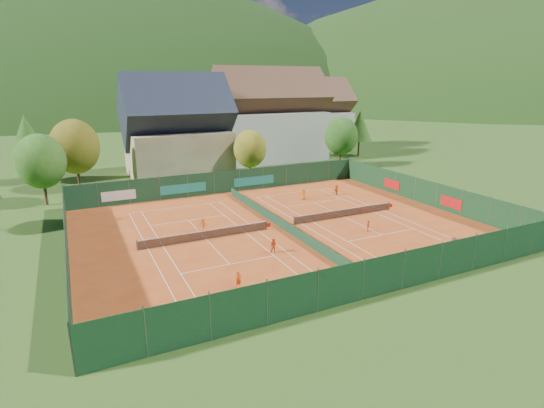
{
  "coord_description": "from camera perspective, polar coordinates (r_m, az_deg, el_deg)",
  "views": [
    {
      "loc": [
        -18.97,
        -37.03,
        14.67
      ],
      "look_at": [
        0.0,
        2.0,
        2.0
      ],
      "focal_mm": 28.0,
      "sensor_mm": 36.0,
      "label": 1
    }
  ],
  "objects": [
    {
      "name": "hotel_block_a",
      "position": [
        81.3,
        -0.34,
        11.13
      ],
      "size": [
        21.6,
        11.0,
        17.25
      ],
      "color": "silver",
      "rests_on": "ground"
    },
    {
      "name": "tree_west_front",
      "position": [
        57.86,
        -28.67,
        5.06
      ],
      "size": [
        5.72,
        5.72,
        8.69
      ],
      "color": "#4E311B",
      "rests_on": "ground"
    },
    {
      "name": "ball_hopper",
      "position": [
        42.72,
        23.31,
        -4.41
      ],
      "size": [
        0.34,
        0.34,
        0.8
      ],
      "color": "slate",
      "rests_on": "ground"
    },
    {
      "name": "tree_east_mid",
      "position": [
        87.44,
        11.71,
        10.29
      ],
      "size": [
        5.04,
        5.04,
        9.0
      ],
      "color": "#462B19",
      "rests_on": "ground"
    },
    {
      "name": "loose_ball_1",
      "position": [
        41.17,
        16.65,
        -5.27
      ],
      "size": [
        0.07,
        0.07,
        0.07
      ],
      "primitive_type": "sphere",
      "color": "#CCD833",
      "rests_on": "ground"
    },
    {
      "name": "fence_south",
      "position": [
        31.23,
        14.79,
        -9.24
      ],
      "size": [
        40.0,
        0.04,
        3.0
      ],
      "color": "#14381E",
      "rests_on": "ground"
    },
    {
      "name": "tennis_net_left",
      "position": [
        41.18,
        -8.66,
        -4.04
      ],
      "size": [
        13.3,
        0.1,
        1.02
      ],
      "color": "#59595B",
      "rests_on": "ground"
    },
    {
      "name": "mountain_backdrop",
      "position": [
        279.97,
        -15.7,
        4.48
      ],
      "size": [
        820.0,
        530.0,
        242.0
      ],
      "color": "black",
      "rests_on": "ground"
    },
    {
      "name": "player_right_far_b",
      "position": [
        56.86,
        8.65,
        1.86
      ],
      "size": [
        1.32,
        1.03,
        1.39
      ],
      "primitive_type": "imported",
      "rotation": [
        0.0,
        0.0,
        3.7
      ],
      "color": "#D75913",
      "rests_on": "ground"
    },
    {
      "name": "tree_center",
      "position": [
        64.86,
        -2.98,
        7.43
      ],
      "size": [
        5.01,
        5.01,
        7.6
      ],
      "color": "#492F1A",
      "rests_on": "ground"
    },
    {
      "name": "tree_east_back",
      "position": [
        89.55,
        4.42,
        11.15
      ],
      "size": [
        7.15,
        7.15,
        10.86
      ],
      "color": "#4D2E1B",
      "rests_on": "ground"
    },
    {
      "name": "ground",
      "position": [
        44.12,
        1.14,
        -3.17
      ],
      "size": [
        600.0,
        600.0,
        0.0
      ],
      "primitive_type": "plane",
      "color": "#2C4E18",
      "rests_on": "ground"
    },
    {
      "name": "court_divider",
      "position": [
        43.95,
        1.14,
        -2.53
      ],
      "size": [
        0.03,
        28.8,
        1.0
      ],
      "color": "#143721",
      "rests_on": "ground"
    },
    {
      "name": "player_left_near",
      "position": [
        31.63,
        -4.54,
        -10.09
      ],
      "size": [
        0.52,
        0.39,
        1.3
      ],
      "primitive_type": "imported",
      "rotation": [
        0.0,
        0.0,
        0.18
      ],
      "color": "#D64413",
      "rests_on": "ground"
    },
    {
      "name": "court_markings_left",
      "position": [
        41.31,
        -8.83,
        -4.71
      ],
      "size": [
        11.03,
        23.83,
        0.0
      ],
      "color": "white",
      "rests_on": "ground"
    },
    {
      "name": "tennis_net_right",
      "position": [
        48.04,
        9.84,
        -1.12
      ],
      "size": [
        13.3,
        0.1,
        1.02
      ],
      "color": "#59595B",
      "rests_on": "ground"
    },
    {
      "name": "player_left_mid",
      "position": [
        37.42,
        0.24,
        -5.66
      ],
      "size": [
        0.85,
        0.81,
        1.38
      ],
      "primitive_type": "imported",
      "rotation": [
        0.0,
        0.0,
        -0.6
      ],
      "color": "#D34612",
      "rests_on": "ground"
    },
    {
      "name": "player_right_near",
      "position": [
        43.68,
        12.79,
        -2.92
      ],
      "size": [
        0.67,
        0.75,
        1.22
      ],
      "primitive_type": "imported",
      "rotation": [
        0.0,
        0.0,
        0.92
      ],
      "color": "#EC4C14",
      "rests_on": "ground"
    },
    {
      "name": "fence_north",
      "position": [
        57.69,
        -6.5,
        2.94
      ],
      "size": [
        40.0,
        0.1,
        3.0
      ],
      "color": "#163C23",
      "rests_on": "ground"
    },
    {
      "name": "tree_east_front",
      "position": [
        75.21,
        9.27,
        8.98
      ],
      "size": [
        5.72,
        5.72,
        8.69
      ],
      "color": "#4D2E1B",
      "rests_on": "ground"
    },
    {
      "name": "fence_east",
      "position": [
        55.38,
        19.89,
        1.51
      ],
      "size": [
        0.09,
        32.0,
        3.0
      ],
      "color": "#133419",
      "rests_on": "ground"
    },
    {
      "name": "chalet",
      "position": [
        69.38,
        -12.6,
        9.23
      ],
      "size": [
        16.2,
        12.0,
        16.0
      ],
      "color": "beige",
      "rests_on": "ground"
    },
    {
      "name": "player_left_far",
      "position": [
        43.56,
        -9.24,
        -2.68
      ],
      "size": [
        1.01,
        0.85,
        1.36
      ],
      "primitive_type": "imported",
      "rotation": [
        0.0,
        0.0,
        2.66
      ],
      "color": "orange",
      "rests_on": "ground"
    },
    {
      "name": "tree_west_back",
      "position": [
        71.65,
        -30.07,
        7.76
      ],
      "size": [
        5.6,
        5.6,
        10.0
      ],
      "color": "#4A321A",
      "rests_on": "ground"
    },
    {
      "name": "player_right_far_a",
      "position": [
        54.24,
        4.28,
        1.33
      ],
      "size": [
        0.79,
        0.6,
        1.44
      ],
      "primitive_type": "imported",
      "rotation": [
        0.0,
        0.0,
        2.92
      ],
      "color": "orange",
      "rests_on": "ground"
    },
    {
      "name": "loose_ball_0",
      "position": [
        37.56,
        -11.64,
        -7.02
      ],
      "size": [
        0.07,
        0.07,
        0.07
      ],
      "primitive_type": "sphere",
      "color": "#CCD833",
      "rests_on": "ground"
    },
    {
      "name": "hotel_block_b",
      "position": [
        95.02,
        5.31,
        11.35
      ],
      "size": [
        17.28,
        10.0,
        15.5
      ],
      "color": "silver",
      "rests_on": "ground"
    },
    {
      "name": "court_markings_right",
      "position": [
        48.1,
        9.66,
        -1.71
      ],
      "size": [
        11.03,
        23.83,
        0.0
      ],
      "color": "white",
      "rests_on": "ground"
    },
    {
      "name": "fence_west",
      "position": [
        39.32,
        -25.91,
        -5.01
      ],
      "size": [
        0.04,
        32.0,
        3.0
      ],
      "color": "#12331D",
      "rests_on": "ground"
    },
    {
      "name": "tree_west_mid",
      "position": [
        63.62,
        -24.99,
        7.0
      ],
      "size": [
        6.44,
        6.44,
        9.78
      ],
      "color": "#4C351B",
      "rests_on": "ground"
    },
    {
      "name": "clay_pad",
      "position": [
        44.12,
        1.14,
        -3.14
      ],
      "size": [
        40.0,
        32.0,
        0.01
      ],
      "primitive_type": "cube",
      "color": "#B7481A",
      "rests_on": "ground"
    }
  ]
}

